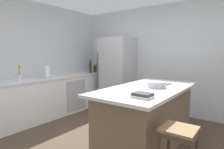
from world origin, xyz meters
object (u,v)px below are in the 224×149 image
cookbook_stack (143,95)px  whiskey_bottle (97,68)px  syrup_bottle (95,69)px  soda_bottle (92,68)px  refrigerator (117,73)px  cutting_board (160,83)px  mixing_bowl (157,85)px  paper_towel_roll (47,72)px  bar_stool (178,140)px  sink_faucet (34,72)px  flower_vase (20,76)px  kitchen_island (147,117)px  wine_bottle (90,68)px

cookbook_stack → whiskey_bottle: bearing=140.0°
syrup_bottle → soda_bottle: bearing=-112.8°
refrigerator → cutting_board: bearing=-32.1°
refrigerator → mixing_bowl: refrigerator is taller
paper_towel_roll → whiskey_bottle: 1.68m
syrup_bottle → cutting_board: bearing=-23.5°
bar_stool → sink_faucet: size_ratio=2.32×
flower_vase → soda_bottle: 2.12m
soda_bottle → whiskey_bottle: bearing=79.0°
whiskey_bottle → soda_bottle: 0.18m
kitchen_island → cookbook_stack: 0.83m
flower_vase → mixing_bowl: (2.53, 0.78, -0.02)m
refrigerator → sink_faucet: size_ratio=6.14×
wine_bottle → syrup_bottle: bearing=94.4°
whiskey_bottle → wine_bottle: size_ratio=0.72×
refrigerator → cookbook_stack: size_ratio=8.22×
cutting_board → paper_towel_roll: bearing=-167.7°
cutting_board → refrigerator: bearing=147.9°
paper_towel_roll → cutting_board: bearing=12.3°
whiskey_bottle → mixing_bowl: (2.53, -1.52, -0.03)m
whiskey_bottle → syrup_bottle: whiskey_bottle is taller
sink_faucet → cutting_board: (2.50, 0.82, -0.12)m
mixing_bowl → refrigerator: bearing=140.8°
whiskey_bottle → cutting_board: (2.44, -1.14, -0.07)m
syrup_bottle → mixing_bowl: bearing=-29.6°
refrigerator → cutting_board: size_ratio=5.96×
cutting_board → kitchen_island: bearing=-91.2°
wine_bottle → cookbook_stack: (2.65, -1.96, -0.08)m
sink_faucet → mixing_bowl: sink_faucet is taller
soda_bottle → wine_bottle: (0.05, -0.11, 0.02)m
cutting_board → sink_faucet: bearing=-161.8°
kitchen_island → whiskey_bottle: bearing=146.4°
syrup_bottle → cookbook_stack: 3.43m
whiskey_bottle → cookbook_stack: size_ratio=1.17×
refrigerator → flower_vase: 2.32m
cutting_board → whiskey_bottle: bearing=154.9°
cutting_board → cookbook_stack: bearing=-78.2°
whiskey_bottle → refrigerator: bearing=-9.7°
wine_bottle → cutting_board: size_ratio=1.18×
refrigerator → whiskey_bottle: bearing=170.3°
flower_vase → cookbook_stack: 2.67m
kitchen_island → mixing_bowl: bearing=42.3°
kitchen_island → sink_faucet: sink_faucet is taller
wine_bottle → paper_towel_roll: bearing=-90.6°
sink_faucet → whiskey_bottle: bearing=88.3°
flower_vase → whiskey_bottle: flower_vase is taller
flower_vase → wine_bottle: (0.02, 2.01, 0.05)m
cookbook_stack → soda_bottle: bearing=142.6°
kitchen_island → soda_bottle: 2.91m
refrigerator → mixing_bowl: (1.69, -1.38, 0.05)m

